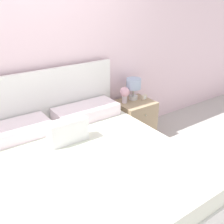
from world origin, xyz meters
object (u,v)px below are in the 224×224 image
Objects in this scene: bed at (83,175)px; alarm_clock at (144,97)px; nightstand at (134,119)px; flower_vase at (125,93)px; table_lamp at (134,85)px.

alarm_clock is at bearing 26.50° from bed.
alarm_clock is (0.15, -0.00, 0.30)m from nightstand.
table_lamp is at bearing 10.95° from flower_vase.
table_lamp reaches higher than alarm_clock.
flower_vase is (-0.14, 0.06, 0.41)m from nightstand.
bed is at bearing -150.62° from nightstand.
nightstand is 0.43m from flower_vase.
flower_vase is at bearing -169.05° from table_lamp.
nightstand is at bearing -22.38° from flower_vase.
bed reaches higher than flower_vase.
table_lamp is 0.23m from alarm_clock.
table_lamp is 3.44× the size of alarm_clock.
bed reaches higher than nightstand.
table_lamp reaches higher than nightstand.
bed is 9.02× the size of flower_vase.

